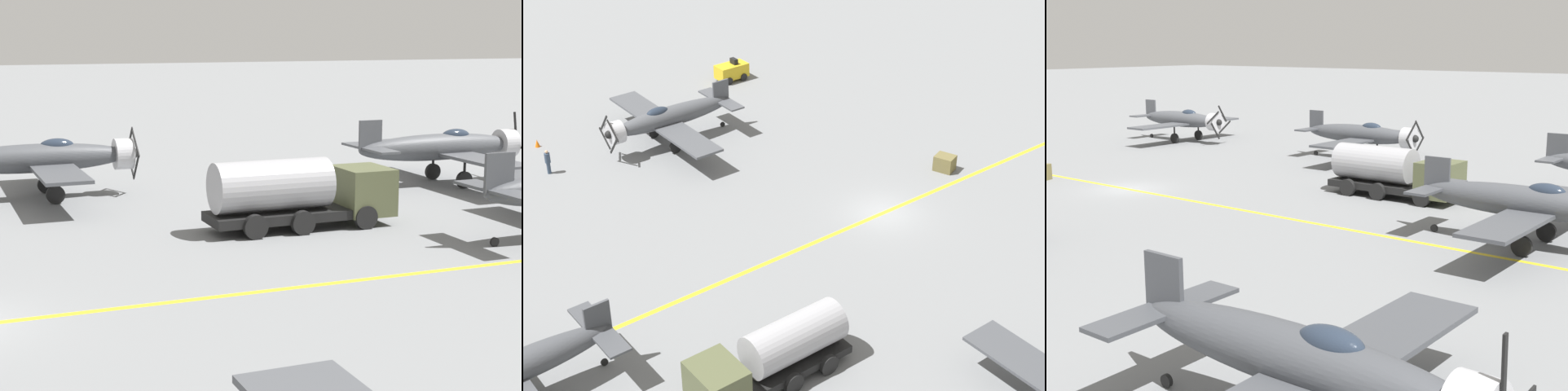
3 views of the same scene
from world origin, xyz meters
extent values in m
plane|color=slate|center=(0.00, 0.00, 0.00)|extent=(400.00, 400.00, 0.00)
cube|color=yellow|center=(0.00, 0.00, 0.00)|extent=(0.30, 160.00, 0.01)
ellipsoid|color=#45474C|center=(-2.18, 24.29, 2.05)|extent=(1.50, 9.50, 1.42)
ellipsoid|color=#232D3D|center=(-2.18, 25.43, 2.61)|extent=(0.80, 1.70, 0.76)
cube|color=#45474C|center=(-2.18, 25.05, 1.71)|extent=(12.00, 2.10, 0.16)
cube|color=#45474C|center=(-2.18, 20.20, 2.20)|extent=(4.40, 1.10, 0.12)
cube|color=#45474C|center=(-2.18, 20.20, 2.85)|extent=(0.14, 1.30, 1.60)
cylinder|color=black|center=(-3.68, 25.05, 1.08)|extent=(0.14, 0.14, 1.26)
cylinder|color=black|center=(-3.68, 25.05, 0.45)|extent=(0.22, 0.90, 0.90)
cylinder|color=black|center=(-0.68, 25.05, 1.08)|extent=(0.14, 0.14, 1.26)
cylinder|color=black|center=(-0.68, 25.05, 0.45)|extent=(0.22, 0.90, 0.90)
cylinder|color=black|center=(-2.18, 20.14, 0.18)|extent=(0.12, 0.36, 0.36)
ellipsoid|color=#424449|center=(16.62, 26.32, 2.05)|extent=(1.50, 9.50, 1.42)
ellipsoid|color=#232D3D|center=(16.62, 27.46, 2.61)|extent=(0.80, 1.70, 0.76)
cube|color=#424449|center=(16.62, 27.08, 1.71)|extent=(12.00, 2.10, 0.16)
cube|color=#424449|center=(16.62, 22.23, 2.20)|extent=(4.40, 1.10, 0.12)
cube|color=#424449|center=(16.62, 22.23, 2.85)|extent=(0.14, 1.30, 1.60)
cube|color=black|center=(16.58, 31.27, 2.92)|extent=(0.23, 0.06, 1.75)
cylinder|color=black|center=(15.12, 27.08, 1.08)|extent=(0.14, 0.14, 1.26)
cylinder|color=black|center=(16.62, 22.17, 0.18)|extent=(0.12, 0.36, 0.36)
cube|color=#4B4E53|center=(-14.82, 21.61, 2.20)|extent=(4.40, 1.10, 0.12)
cube|color=#4B4E53|center=(-14.82, 21.61, 2.85)|extent=(0.14, 1.30, 1.60)
cylinder|color=black|center=(-14.82, 21.55, 0.18)|extent=(0.12, 0.36, 0.36)
ellipsoid|color=#4A4D52|center=(-17.99, -14.51, 2.05)|extent=(1.50, 9.50, 1.42)
cylinder|color=#B7B7BC|center=(-17.99, -10.06, 2.05)|extent=(1.58, 0.90, 1.58)
ellipsoid|color=#232D3D|center=(-17.99, -13.37, 2.61)|extent=(0.80, 1.70, 0.76)
cube|color=#4A4D52|center=(-17.99, -13.75, 1.71)|extent=(12.00, 2.10, 0.16)
cube|color=#4A4D52|center=(-17.99, -18.60, 2.20)|extent=(4.40, 1.10, 0.12)
cube|color=#4A4D52|center=(-17.99, -18.60, 2.85)|extent=(0.14, 1.30, 1.60)
sphere|color=black|center=(-17.99, -9.56, 2.05)|extent=(0.56, 0.56, 0.56)
cube|color=black|center=(-18.73, -9.56, 1.58)|extent=(1.55, 0.06, 1.07)
cube|color=black|center=(-17.52, -9.56, 1.31)|extent=(1.07, 0.06, 1.55)
cube|color=black|center=(-17.26, -9.56, 2.52)|extent=(1.55, 0.06, 1.07)
cube|color=black|center=(-18.47, -9.56, 2.79)|extent=(1.07, 0.06, 1.55)
cylinder|color=black|center=(-19.49, -13.75, 1.08)|extent=(0.14, 0.14, 1.26)
cylinder|color=black|center=(-19.49, -13.75, 0.45)|extent=(0.22, 0.90, 0.90)
cylinder|color=black|center=(-16.49, -13.75, 1.08)|extent=(0.14, 0.14, 1.26)
cylinder|color=black|center=(-16.49, -13.75, 0.45)|extent=(0.22, 0.90, 0.90)
cylinder|color=black|center=(-17.99, -18.66, 0.18)|extent=(0.12, 0.36, 0.36)
ellipsoid|color=#45474D|center=(-18.50, 4.99, 2.05)|extent=(1.50, 9.50, 1.42)
cylinder|color=#B7B7BC|center=(-18.50, 9.44, 2.05)|extent=(1.58, 0.90, 1.58)
ellipsoid|color=#232D3D|center=(-18.50, 6.13, 2.61)|extent=(0.80, 1.70, 0.76)
cube|color=#45474D|center=(-18.50, 5.75, 1.71)|extent=(12.00, 2.10, 0.16)
cube|color=#45474D|center=(-18.50, 0.90, 2.20)|extent=(4.40, 1.10, 0.12)
cube|color=#45474D|center=(-18.50, 0.90, 2.85)|extent=(0.14, 1.30, 1.60)
sphere|color=black|center=(-18.50, 9.94, 2.05)|extent=(0.56, 0.56, 0.56)
cube|color=black|center=(-19.08, 9.94, 2.70)|extent=(1.27, 0.06, 1.40)
cube|color=black|center=(-19.15, 9.94, 1.47)|extent=(1.40, 0.06, 1.27)
cube|color=black|center=(-17.91, 9.94, 1.40)|extent=(1.27, 0.06, 1.40)
cube|color=black|center=(-17.85, 9.94, 2.63)|extent=(1.40, 0.06, 1.27)
cylinder|color=black|center=(-20.00, 5.75, 1.08)|extent=(0.14, 0.14, 1.26)
cylinder|color=black|center=(-20.00, 5.75, 0.45)|extent=(0.22, 0.90, 0.90)
cylinder|color=black|center=(-17.00, 5.75, 1.08)|extent=(0.14, 0.14, 1.26)
cylinder|color=black|center=(-17.00, 5.75, 0.45)|extent=(0.22, 0.90, 0.90)
cylinder|color=black|center=(-18.50, 0.84, 0.18)|extent=(0.12, 0.36, 0.36)
cube|color=black|center=(-7.88, 14.49, 0.62)|extent=(2.25, 8.00, 0.40)
cube|color=#515638|center=(-7.88, 17.45, 1.42)|extent=(2.50, 2.08, 2.00)
cylinder|color=#9E9EA3|center=(-7.88, 13.17, 1.93)|extent=(2.10, 4.96, 2.10)
cylinder|color=black|center=(-9.07, 16.97, 0.50)|extent=(0.30, 1.00, 1.00)
cylinder|color=black|center=(-6.70, 16.97, 0.50)|extent=(0.30, 1.00, 1.00)
cylinder|color=black|center=(-9.07, 14.09, 0.50)|extent=(0.30, 1.00, 1.00)
cylinder|color=black|center=(-6.70, 14.09, 0.50)|extent=(0.30, 1.00, 1.00)
cylinder|color=black|center=(-9.07, 12.01, 0.50)|extent=(0.30, 1.00, 1.00)
cylinder|color=black|center=(-6.70, 12.01, 0.50)|extent=(0.30, 1.00, 1.00)
camera|label=1|loc=(24.75, -0.34, 8.15)|focal=60.00mm
camera|label=2|loc=(-32.62, 32.63, 27.88)|focal=60.00mm
camera|label=3|loc=(28.39, 35.84, 8.84)|focal=50.00mm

